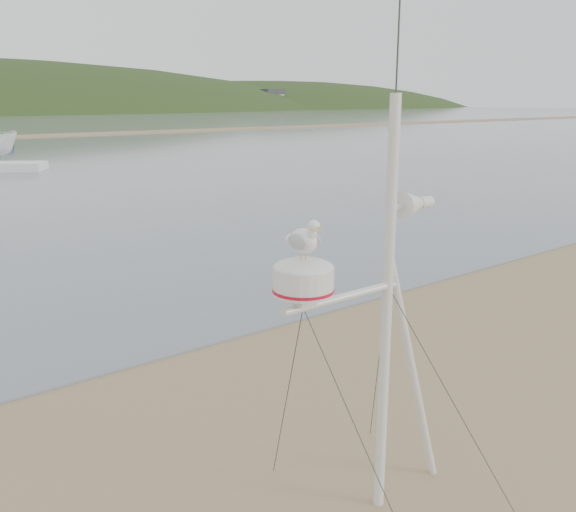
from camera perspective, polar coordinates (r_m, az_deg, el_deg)
mast_rig at (r=6.49m, az=8.82°, el=-13.27°), size 2.33×2.49×5.26m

